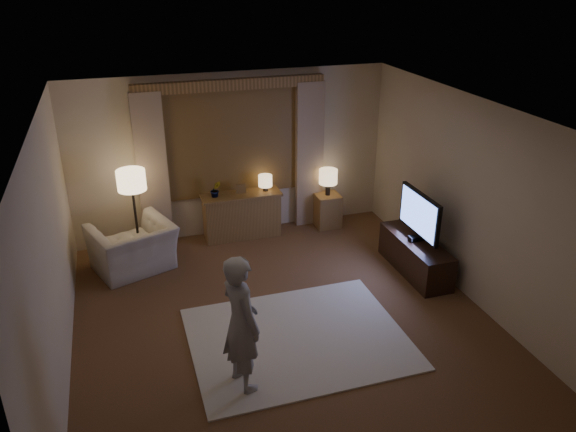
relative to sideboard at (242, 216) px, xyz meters
name	(u,v)px	position (x,y,z in m)	size (l,w,h in m)	color
room	(272,208)	(-0.06, -2.00, 0.98)	(5.04, 5.54, 2.64)	brown
rug	(298,338)	(-0.02, -2.88, -0.34)	(2.50, 2.00, 0.02)	beige
sideboard	(242,216)	(0.00, 0.00, 0.00)	(1.20, 0.40, 0.70)	brown
picture_frame	(241,190)	(0.00, 0.00, 0.45)	(0.16, 0.02, 0.20)	brown
plant	(216,190)	(-0.40, 0.00, 0.50)	(0.17, 0.13, 0.30)	#999999
table_lamp_sideboard	(265,181)	(0.40, 0.00, 0.55)	(0.22, 0.22, 0.30)	black
floor_lamp	(132,185)	(-1.64, -0.27, 0.82)	(0.41, 0.41, 1.40)	black
armchair	(133,248)	(-1.74, -0.60, 0.00)	(1.07, 0.94, 0.70)	beige
side_table	(327,210)	(1.45, -0.05, -0.07)	(0.40, 0.40, 0.56)	brown
table_lamp_side	(328,177)	(1.45, -0.05, 0.52)	(0.30, 0.30, 0.44)	black
tv_stand	(415,256)	(2.09, -1.87, -0.10)	(0.45, 1.40, 0.50)	black
tv	(419,215)	(2.09, -1.87, 0.54)	(0.24, 0.98, 0.71)	black
person	(241,323)	(-0.81, -3.45, 0.43)	(0.55, 0.36, 1.51)	gray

